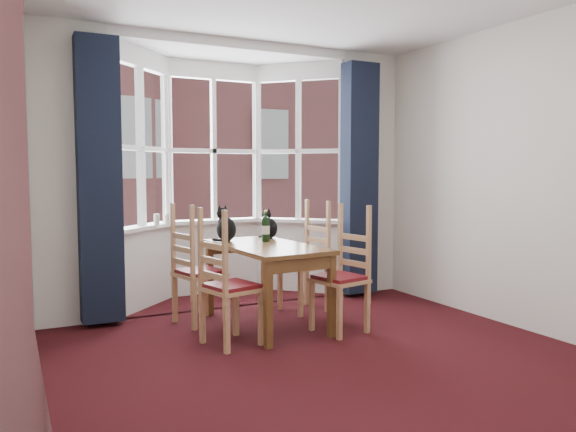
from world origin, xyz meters
TOP-DOWN VIEW (x-y plane):
  - floor at (0.00, 0.00)m, footprint 4.50×4.50m
  - wall_left at (-2.00, 0.00)m, footprint 0.00×4.50m
  - wall_right at (2.00, 0.00)m, footprint 0.00×4.50m
  - wall_back_pier_left at (-1.65, 2.25)m, footprint 0.70×0.12m
  - wall_back_pier_right at (1.65, 2.25)m, footprint 0.70×0.12m
  - bay_window at (0.00, 2.75)m, footprint 2.76×0.94m
  - curtain_left at (-1.42, 2.07)m, footprint 0.38×0.22m
  - curtain_right at (1.42, 2.07)m, footprint 0.38×0.22m
  - dining_table at (-0.05, 1.41)m, footprint 0.80×1.39m
  - chair_left_near at (-0.63, 0.98)m, footprint 0.49×0.50m
  - chair_left_far at (-0.67, 1.74)m, footprint 0.49×0.50m
  - chair_right_near at (0.54, 0.94)m, footprint 0.48×0.49m
  - chair_right_far at (0.61, 1.74)m, footprint 0.46×0.47m
  - cat_left at (-0.28, 1.85)m, footprint 0.20×0.27m
  - cat_right at (0.20, 1.90)m, footprint 0.16×0.23m
  - wine_bottle at (0.04, 1.62)m, footprint 0.08×0.08m
  - candle_tall at (-0.78, 2.60)m, footprint 0.06×0.06m
  - candle_short at (-0.66, 2.63)m, footprint 0.06×0.06m
  - street at (0.00, 32.25)m, footprint 80.00×80.00m
  - tenement_building at (0.00, 14.01)m, footprint 18.40×7.80m

SIDE VIEW (x-z plane):
  - street at x=0.00m, z-range -6.00..-6.00m
  - floor at x=0.00m, z-range 0.00..0.00m
  - chair_left_near at x=-0.63m, z-range 0.01..0.93m
  - chair_left_far at x=-0.67m, z-range 0.01..0.93m
  - chair_right_near at x=0.54m, z-range 0.01..0.93m
  - chair_right_far at x=0.61m, z-range 0.01..0.93m
  - dining_table at x=-0.05m, z-range 0.28..1.04m
  - cat_right at x=0.20m, z-range 0.72..1.03m
  - wine_bottle at x=0.04m, z-range 0.74..1.04m
  - cat_left at x=-0.28m, z-range 0.72..1.07m
  - candle_short at x=-0.66m, z-range 0.87..0.98m
  - candle_tall at x=-0.78m, z-range 0.87..0.99m
  - curtain_left at x=-1.42m, z-range 0.05..2.65m
  - curtain_right at x=1.42m, z-range 0.05..2.65m
  - wall_left at x=-2.00m, z-range -0.85..3.65m
  - wall_right at x=2.00m, z-range -0.85..3.65m
  - wall_back_pier_left at x=-1.65m, z-range 0.00..2.80m
  - wall_back_pier_right at x=1.65m, z-range 0.00..2.80m
  - bay_window at x=0.00m, z-range 0.00..2.80m
  - tenement_building at x=0.00m, z-range -6.00..9.20m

